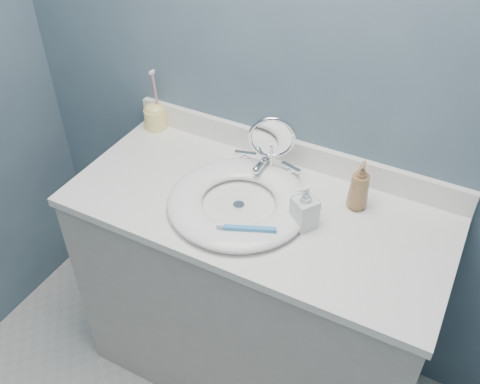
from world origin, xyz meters
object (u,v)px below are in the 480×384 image
Objects in this scene: toothbrush_holder at (155,115)px; makeup_mirror at (272,145)px; soap_bottle_amber at (360,186)px; soap_bottle_clear at (305,206)px.

makeup_mirror is at bearing -7.27° from toothbrush_holder.
soap_bottle_amber is 0.70× the size of toothbrush_holder.
makeup_mirror is at bearing -179.94° from soap_bottle_amber.
soap_bottle_clear is 0.62× the size of toothbrush_holder.
toothbrush_holder is (-0.82, 0.08, -0.03)m from soap_bottle_amber.
soap_bottle_amber reaches higher than soap_bottle_clear.
makeup_mirror is 0.95× the size of toothbrush_holder.
toothbrush_holder is at bearing 177.83° from soap_bottle_amber.
makeup_mirror is 1.53× the size of soap_bottle_clear.
makeup_mirror is 0.31m from soap_bottle_amber.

